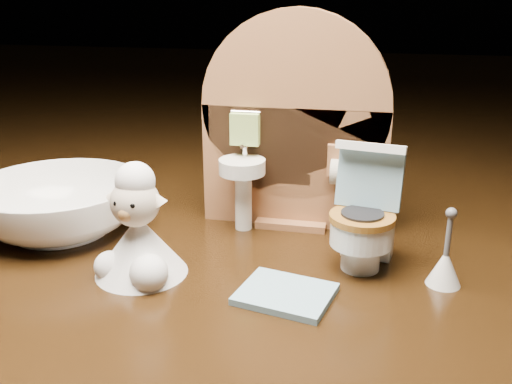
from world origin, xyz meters
TOP-DOWN VIEW (x-y plane):
  - backdrop_panel at (-0.00, 0.06)m, footprint 0.13×0.05m
  - toy_toilet at (0.05, 0.01)m, footprint 0.04×0.05m
  - bath_mat at (0.01, -0.04)m, footprint 0.06×0.05m
  - toilet_brush at (0.10, -0.01)m, footprint 0.02×0.02m
  - plush_lamb at (-0.08, -0.03)m, footprint 0.06×0.06m
  - ceramic_bowl at (-0.16, 0.02)m, footprint 0.13×0.13m

SIDE VIEW (x-z plane):
  - bath_mat at x=0.01m, z-range 0.00..0.00m
  - toilet_brush at x=0.10m, z-range -0.01..0.04m
  - ceramic_bowl at x=-0.16m, z-range 0.00..0.04m
  - plush_lamb at x=-0.08m, z-range -0.01..0.06m
  - toy_toilet at x=0.05m, z-range -0.01..0.07m
  - backdrop_panel at x=0.00m, z-range -0.01..0.14m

